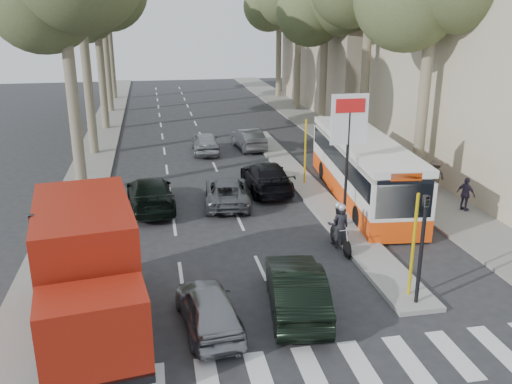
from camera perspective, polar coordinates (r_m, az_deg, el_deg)
ground at (r=17.79m, az=4.67°, el=-10.52°), size 120.00×120.00×0.00m
sidewalk_right at (r=42.88m, az=6.90°, el=6.72°), size 3.20×70.00×0.12m
median_left at (r=43.96m, az=-15.60°, el=6.47°), size 2.40×64.00×0.12m
traffic_island at (r=28.37m, az=5.11°, el=0.83°), size 1.50×26.00×0.16m
building_far at (r=52.85m, az=11.64°, el=17.33°), size 11.00×20.00×16.00m
billboard at (r=21.92m, az=9.67°, el=5.24°), size 1.50×12.10×5.60m
traffic_light_island at (r=16.62m, az=17.19°, el=-3.98°), size 0.16×0.41×3.60m
traffic_light_left at (r=15.58m, az=-22.17°, el=-6.07°), size 0.16×0.41×3.60m
silver_hatchback at (r=15.70m, az=-5.03°, el=-12.09°), size 1.88×3.85×1.27m
dark_hatchback at (r=16.49m, az=4.24°, el=-10.05°), size 2.16×4.66×1.48m
queue_car_a at (r=25.40m, az=-3.05°, el=0.03°), size 2.50×4.59×1.22m
queue_car_b at (r=27.34m, az=1.09°, el=1.64°), size 2.05×5.00×1.45m
queue_car_c at (r=34.97m, az=-5.36°, el=5.20°), size 1.71×4.07×1.37m
queue_car_d at (r=35.94m, az=-0.83°, el=5.62°), size 1.88×4.25×1.36m
queue_car_e at (r=25.23m, az=-11.11°, el=-0.15°), size 2.33×5.12×1.45m
red_truck at (r=15.69m, az=-17.27°, el=-7.74°), size 3.39×6.97×3.57m
city_bus at (r=26.37m, az=11.13°, el=2.62°), size 3.65×11.65×3.02m
motorcycle at (r=20.90m, az=8.74°, el=-3.63°), size 0.77×2.15×1.83m
pedestrian_near at (r=25.90m, az=21.22°, el=-0.21°), size 0.78×1.00×1.54m
pedestrian_far at (r=28.16m, az=18.38°, el=1.65°), size 1.14×0.69×1.64m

